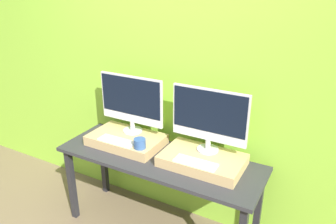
{
  "coord_description": "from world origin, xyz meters",
  "views": [
    {
      "loc": [
        1.14,
        -1.65,
        2.03
      ],
      "look_at": [
        0.0,
        0.43,
        1.05
      ],
      "focal_mm": 35.0,
      "sensor_mm": 36.0,
      "label": 1
    }
  ],
  "objects_px": {
    "monitor_left": "(131,101)",
    "monitor_right": "(209,117)",
    "keyboard_right": "(196,162)",
    "mug": "(140,143)",
    "keyboard_left": "(117,141)"
  },
  "relations": [
    {
      "from": "monitor_left",
      "to": "monitor_right",
      "type": "xyz_separation_m",
      "value": [
        0.69,
        0.0,
        0.0
      ]
    },
    {
      "from": "keyboard_right",
      "to": "mug",
      "type": "bearing_deg",
      "value": 180.0
    },
    {
      "from": "monitor_left",
      "to": "keyboard_left",
      "type": "xyz_separation_m",
      "value": [
        -0.0,
        -0.22,
        -0.27
      ]
    },
    {
      "from": "monitor_left",
      "to": "keyboard_left",
      "type": "height_order",
      "value": "monitor_left"
    },
    {
      "from": "keyboard_left",
      "to": "keyboard_right",
      "type": "distance_m",
      "value": 0.69
    },
    {
      "from": "monitor_left",
      "to": "monitor_right",
      "type": "height_order",
      "value": "same"
    },
    {
      "from": "monitor_left",
      "to": "keyboard_right",
      "type": "height_order",
      "value": "monitor_left"
    },
    {
      "from": "keyboard_left",
      "to": "monitor_left",
      "type": "bearing_deg",
      "value": 90.0
    },
    {
      "from": "monitor_left",
      "to": "mug",
      "type": "distance_m",
      "value": 0.39
    },
    {
      "from": "keyboard_left",
      "to": "mug",
      "type": "height_order",
      "value": "mug"
    },
    {
      "from": "keyboard_left",
      "to": "keyboard_right",
      "type": "height_order",
      "value": "same"
    },
    {
      "from": "monitor_right",
      "to": "keyboard_right",
      "type": "distance_m",
      "value": 0.35
    },
    {
      "from": "keyboard_left",
      "to": "monitor_right",
      "type": "xyz_separation_m",
      "value": [
        0.69,
        0.22,
        0.27
      ]
    },
    {
      "from": "keyboard_left",
      "to": "monitor_right",
      "type": "height_order",
      "value": "monitor_right"
    },
    {
      "from": "monitor_right",
      "to": "keyboard_right",
      "type": "bearing_deg",
      "value": -90.0
    }
  ]
}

